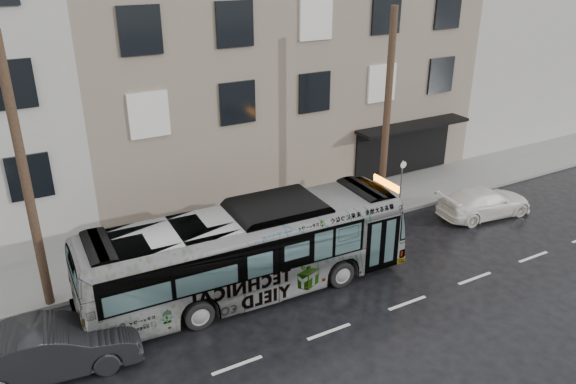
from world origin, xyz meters
name	(u,v)px	position (x,y,z in m)	size (l,w,h in m)	color
ground	(290,293)	(0.00, 0.00, 0.00)	(120.00, 120.00, 0.00)	black
sidewalk	(233,234)	(0.00, 4.90, 0.07)	(90.00, 3.60, 0.15)	gray
building_taupe	(255,63)	(5.00, 12.70, 5.50)	(20.00, 12.00, 11.00)	#7C6D5F
building_filler	(504,30)	(24.00, 12.70, 6.00)	(18.00, 12.00, 12.00)	#A4A39B
utility_pole_front	(387,118)	(6.50, 3.30, 4.65)	(0.30, 0.30, 9.00)	#4E3727
utility_pole_rear	(25,180)	(-7.50, 3.30, 4.65)	(0.30, 0.30, 9.00)	#4E3727
sign_post	(401,185)	(7.60, 3.30, 1.35)	(0.06, 0.06, 2.40)	slate
bus	(248,251)	(-1.22, 0.81, 1.62)	(2.72, 11.61, 3.23)	#B2B2B2
white_sedan	(484,202)	(10.74, 1.18, 0.65)	(1.83, 4.50, 1.31)	white
dark_sedan	(51,348)	(-7.86, -0.14, 0.80)	(1.69, 4.86, 1.60)	black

